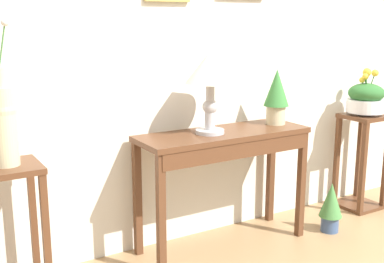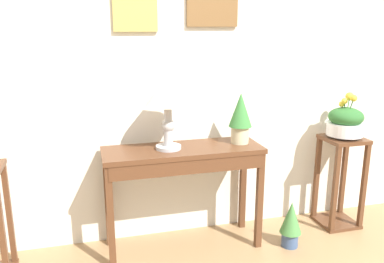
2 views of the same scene
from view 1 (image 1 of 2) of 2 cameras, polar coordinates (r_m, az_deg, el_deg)
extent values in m
cube|color=silver|center=(3.39, 3.00, 11.47)|extent=(9.00, 0.10, 2.80)
cube|color=#56331E|center=(3.16, 3.66, -0.31)|extent=(1.14, 0.39, 0.03)
cube|color=#56331E|center=(3.04, 5.50, -2.18)|extent=(1.08, 0.03, 0.10)
cube|color=#56331E|center=(2.88, -3.60, -9.76)|extent=(0.04, 0.04, 0.74)
cube|color=#56331E|center=(3.47, 12.50, -6.06)|extent=(0.05, 0.04, 0.74)
cube|color=#56331E|center=(3.15, -6.33, -7.81)|extent=(0.04, 0.04, 0.74)
cube|color=#56331E|center=(3.70, 9.08, -4.75)|extent=(0.05, 0.04, 0.74)
cylinder|color=#B7B7BC|center=(3.09, 2.08, 0.01)|extent=(0.18, 0.18, 0.02)
cylinder|color=#B7B7BC|center=(3.08, 2.09, 1.56)|extent=(0.06, 0.06, 0.15)
sphere|color=#B7B7BC|center=(3.06, 2.10, 2.90)|extent=(0.09, 0.09, 0.09)
cylinder|color=#B7B7BC|center=(3.05, 2.11, 4.25)|extent=(0.05, 0.05, 0.15)
cone|color=beige|center=(3.03, 2.14, 7.48)|extent=(0.31, 0.31, 0.20)
cylinder|color=beige|center=(3.41, 9.66, 1.91)|extent=(0.13, 0.13, 0.13)
cone|color=#387A38|center=(3.38, 9.77, 5.03)|extent=(0.17, 0.17, 0.25)
cube|color=#56331E|center=(2.60, -20.51, -4.00)|extent=(0.31, 0.31, 0.03)
cube|color=#56331E|center=(2.63, -16.45, -12.17)|extent=(0.04, 0.04, 0.71)
cube|color=#56331E|center=(2.87, -17.82, -10.15)|extent=(0.04, 0.04, 0.71)
cylinder|color=beige|center=(2.55, -20.87, 0.49)|extent=(0.12, 0.12, 0.39)
sphere|color=beige|center=(2.53, -21.02, 2.36)|extent=(0.13, 0.13, 0.13)
cylinder|color=beige|center=(2.51, -21.30, 5.87)|extent=(0.06, 0.06, 0.10)
cylinder|color=#478442|center=(2.49, -21.11, 9.34)|extent=(0.05, 0.05, 0.21)
sphere|color=white|center=(2.47, -20.82, 11.76)|extent=(0.04, 0.04, 0.04)
cube|color=#56331E|center=(4.06, 19.32, 1.65)|extent=(0.31, 0.31, 0.03)
cube|color=#56331E|center=(4.25, 18.61, -8.05)|extent=(0.31, 0.31, 0.03)
cube|color=#56331E|center=(3.96, 19.17, -4.03)|extent=(0.04, 0.04, 0.70)
cube|color=#56331E|center=(4.13, 16.38, -3.19)|extent=(0.04, 0.04, 0.70)
cube|color=#56331E|center=(4.32, 18.77, -2.65)|extent=(0.04, 0.04, 0.70)
cylinder|color=silver|center=(4.05, 19.35, 2.00)|extent=(0.13, 0.13, 0.02)
cylinder|color=silver|center=(4.04, 19.41, 2.84)|extent=(0.29, 0.29, 0.10)
ellipsoid|color=#2D662D|center=(4.03, 19.51, 4.22)|extent=(0.27, 0.27, 0.15)
cylinder|color=#2D662D|center=(4.01, 19.93, 4.94)|extent=(0.02, 0.07, 0.21)
sphere|color=gold|center=(3.98, 20.41, 6.36)|extent=(0.05, 0.05, 0.05)
cylinder|color=#2D662D|center=(4.06, 19.52, 5.02)|extent=(0.07, 0.07, 0.20)
sphere|color=gold|center=(4.09, 19.58, 6.47)|extent=(0.07, 0.07, 0.07)
cylinder|color=#2D662D|center=(4.02, 19.27, 4.60)|extent=(0.05, 0.03, 0.15)
sphere|color=gold|center=(4.00, 19.08, 5.66)|extent=(0.05, 0.05, 0.05)
cylinder|color=#2D662D|center=(4.01, 19.44, 4.77)|extent=(0.04, 0.01, 0.18)
sphere|color=gold|center=(3.99, 19.42, 6.01)|extent=(0.05, 0.05, 0.05)
cylinder|color=#3D5684|center=(3.70, 15.63, -10.24)|extent=(0.13, 0.13, 0.12)
cone|color=#478442|center=(3.64, 15.80, -7.60)|extent=(0.16, 0.16, 0.24)
camera|label=2|loc=(1.12, 66.43, 12.25)|focal=37.09mm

